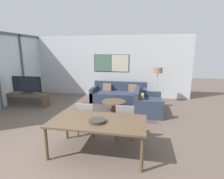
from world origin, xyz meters
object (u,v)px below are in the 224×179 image
at_px(dining_table, 98,123).
at_px(floor_lamp, 158,73).
at_px(tv_console, 28,100).
at_px(dining_chair_left, 87,117).
at_px(fruit_bowl, 97,121).
at_px(television, 27,85).
at_px(dining_chair_centre, 125,119).
at_px(coffee_table, 114,104).
at_px(sofa_side, 146,105).
at_px(sofa_main, 119,95).

relative_size(dining_table, floor_lamp, 1.32).
distance_m(tv_console, dining_chair_left, 3.63).
bearing_deg(dining_chair_left, fruit_bowl, -57.48).
relative_size(tv_console, television, 1.31).
height_order(dining_chair_centre, floor_lamp, floor_lamp).
distance_m(coffee_table, floor_lamp, 2.23).
distance_m(tv_console, dining_chair_centre, 4.45).
relative_size(coffee_table, dining_chair_left, 0.97).
height_order(coffee_table, dining_chair_centre, dining_chair_centre).
xyz_separation_m(sofa_side, fruit_bowl, (-0.94, -2.84, 0.49)).
bearing_deg(fruit_bowl, sofa_main, 92.45).
relative_size(tv_console, coffee_table, 1.87).
distance_m(television, sofa_main, 3.67).
relative_size(television, dining_chair_centre, 1.39).
bearing_deg(fruit_bowl, dining_table, 101.64).
relative_size(television, dining_table, 0.62).
relative_size(coffee_table, dining_chair_centre, 0.97).
relative_size(sofa_main, dining_chair_centre, 2.63).
bearing_deg(dining_chair_left, dining_chair_centre, 1.98).
height_order(sofa_side, dining_chair_left, dining_chair_left).
xyz_separation_m(dining_chair_centre, fruit_bowl, (-0.46, -0.82, 0.26)).
bearing_deg(fruit_bowl, television, 142.87).
xyz_separation_m(sofa_main, dining_chair_centre, (0.63, -3.16, 0.22)).
bearing_deg(tv_console, dining_chair_centre, -25.07).
relative_size(dining_table, fruit_bowl, 5.87).
bearing_deg(floor_lamp, dining_chair_left, -120.06).
relative_size(tv_console, dining_table, 0.81).
distance_m(dining_chair_left, floor_lamp, 3.79).
distance_m(sofa_main, sofa_side, 1.59).
bearing_deg(dining_table, dining_chair_left, 124.84).
bearing_deg(television, tv_console, -90.00).
height_order(dining_table, floor_lamp, floor_lamp).
bearing_deg(sofa_side, dining_chair_left, 145.00).
bearing_deg(sofa_main, dining_chair_left, -95.88).
relative_size(tv_console, sofa_side, 1.10).
height_order(sofa_main, fruit_bowl, sofa_main).
relative_size(television, sofa_side, 0.84).
xyz_separation_m(sofa_main, coffee_table, (0.00, -1.27, 0.01)).
distance_m(dining_table, dining_chair_left, 0.86).
distance_m(sofa_main, coffee_table, 1.27).
distance_m(television, sofa_side, 4.54).
xyz_separation_m(television, dining_chair_centre, (4.03, -1.88, -0.33)).
bearing_deg(floor_lamp, tv_console, -165.30).
xyz_separation_m(television, coffee_table, (3.40, -0.00, -0.54)).
bearing_deg(television, coffee_table, -0.02).
xyz_separation_m(sofa_side, coffee_table, (-1.11, -0.14, 0.01)).
xyz_separation_m(television, dining_chair_left, (3.07, -1.92, -0.33)).
bearing_deg(coffee_table, dining_table, -86.68).
bearing_deg(tv_console, dining_table, -36.31).
distance_m(tv_console, dining_table, 4.42).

